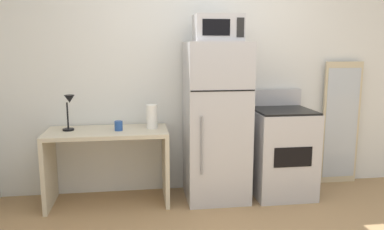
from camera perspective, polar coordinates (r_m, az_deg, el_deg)
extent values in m
cube|color=silver|center=(4.16, 1.46, 6.57)|extent=(5.00, 0.10, 2.60)
cube|color=beige|center=(3.86, -12.59, -2.52)|extent=(1.19, 0.55, 0.04)
cube|color=beige|center=(4.04, -20.61, -7.87)|extent=(0.04, 0.55, 0.71)
cube|color=beige|center=(3.95, -3.97, -7.64)|extent=(0.04, 0.55, 0.71)
cylinder|color=black|center=(3.94, -18.01, -2.08)|extent=(0.11, 0.11, 0.02)
cylinder|color=black|center=(3.91, -18.12, -0.09)|extent=(0.02, 0.02, 0.26)
cone|color=black|center=(3.86, -17.87, 2.31)|extent=(0.10, 0.10, 0.08)
cylinder|color=#264C99|center=(3.81, -10.93, -1.59)|extent=(0.08, 0.08, 0.09)
cylinder|color=white|center=(3.85, -6.02, -0.23)|extent=(0.11, 0.11, 0.24)
cube|color=#B7B7BC|center=(3.89, 3.65, -1.07)|extent=(0.62, 0.58, 1.61)
cube|color=black|center=(3.55, 4.67, 3.63)|extent=(0.61, 0.00, 0.01)
cylinder|color=gray|center=(3.59, 1.49, -4.61)|extent=(0.02, 0.02, 0.56)
cube|color=#B7B7BC|center=(3.80, 3.88, 12.83)|extent=(0.46, 0.34, 0.26)
cube|color=black|center=(3.62, 3.66, 12.97)|extent=(0.26, 0.01, 0.15)
cube|color=black|center=(3.67, 7.26, 12.87)|extent=(0.07, 0.01, 0.18)
cube|color=#B7B7BC|center=(4.16, 13.25, -5.59)|extent=(0.61, 0.60, 0.90)
cube|color=black|center=(4.06, 13.52, 0.67)|extent=(0.58, 0.58, 0.02)
cube|color=#B7B7BC|center=(4.31, 12.21, 2.59)|extent=(0.61, 0.04, 0.18)
cube|color=black|center=(3.88, 14.90, -6.13)|extent=(0.39, 0.01, 0.20)
cube|color=#C6B793|center=(4.67, 21.36, -1.16)|extent=(0.44, 0.03, 1.40)
cube|color=#B2BCC6|center=(4.66, 21.46, -1.20)|extent=(0.39, 0.00, 1.26)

